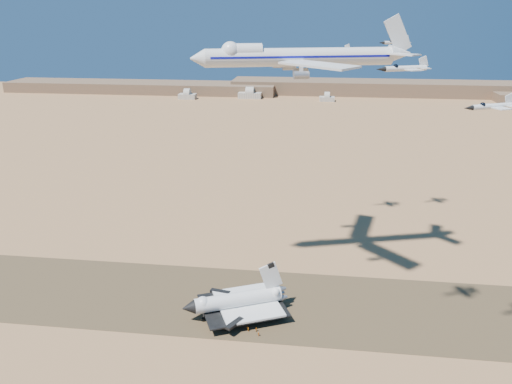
# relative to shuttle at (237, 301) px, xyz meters

# --- Properties ---
(ground) EXTENTS (1200.00, 1200.00, 0.00)m
(ground) POSITION_rel_shuttle_xyz_m (-3.10, 8.55, -5.24)
(ground) COLOR #A27648
(ground) RESTS_ON ground
(runway) EXTENTS (600.00, 50.00, 0.06)m
(runway) POSITION_rel_shuttle_xyz_m (-3.10, 8.55, -5.21)
(runway) COLOR brown
(runway) RESTS_ON ground
(ridgeline) EXTENTS (960.00, 90.00, 18.00)m
(ridgeline) POSITION_rel_shuttle_xyz_m (62.22, 535.86, 2.39)
(ridgeline) COLOR brown
(ridgeline) RESTS_ON ground
(hangars) EXTENTS (200.50, 29.50, 30.00)m
(hangars) POSITION_rel_shuttle_xyz_m (-67.10, 486.99, -0.41)
(hangars) COLOR beige
(hangars) RESTS_ON ground
(shuttle) EXTENTS (40.02, 34.04, 19.48)m
(shuttle) POSITION_rel_shuttle_xyz_m (0.00, 0.00, 0.00)
(shuttle) COLOR silver
(shuttle) RESTS_ON runway
(carrier_747) EXTENTS (84.28, 62.97, 21.07)m
(carrier_747) POSITION_rel_shuttle_xyz_m (16.89, 34.13, 85.09)
(carrier_747) COLOR silver
(crew_a) EXTENTS (0.52, 0.68, 1.69)m
(crew_a) POSITION_rel_shuttle_xyz_m (5.57, -10.36, -4.33)
(crew_a) COLOR orange
(crew_a) RESTS_ON runway
(crew_b) EXTENTS (0.67, 0.89, 1.62)m
(crew_b) POSITION_rel_shuttle_xyz_m (8.44, -10.05, -4.37)
(crew_b) COLOR orange
(crew_b) RESTS_ON runway
(crew_c) EXTENTS (1.03, 0.83, 1.57)m
(crew_c) POSITION_rel_shuttle_xyz_m (9.53, -12.64, -4.39)
(crew_c) COLOR orange
(crew_c) RESTS_ON runway
(chase_jet_a) EXTENTS (15.69, 9.54, 4.07)m
(chase_jet_a) POSITION_rel_shuttle_xyz_m (50.14, -11.39, 86.07)
(chase_jet_a) COLOR silver
(chase_jet_b) EXTENTS (15.37, 9.74, 4.01)m
(chase_jet_b) POSITION_rel_shuttle_xyz_m (72.32, -18.48, 77.21)
(chase_jet_b) COLOR silver
(chase_jet_c) EXTENTS (15.86, 9.21, 4.03)m
(chase_jet_c) POSITION_rel_shuttle_xyz_m (33.49, 86.30, 83.75)
(chase_jet_c) COLOR silver
(chase_jet_d) EXTENTS (15.64, 9.83, 4.08)m
(chase_jet_d) POSITION_rel_shuttle_xyz_m (61.62, 94.32, 87.41)
(chase_jet_d) COLOR silver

